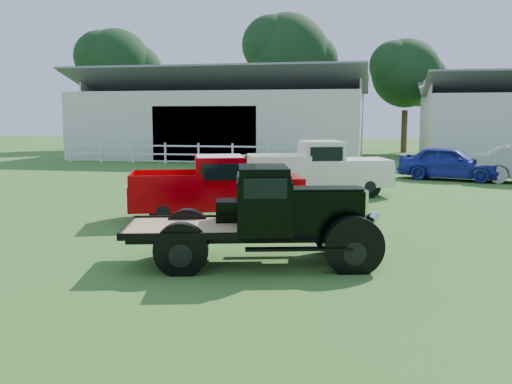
% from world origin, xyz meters
% --- Properties ---
extents(ground, '(120.00, 120.00, 0.00)m').
position_xyz_m(ground, '(0.00, 0.00, 0.00)').
color(ground, '#306C26').
extents(shed_left, '(18.80, 10.20, 5.60)m').
position_xyz_m(shed_left, '(-7.00, 26.00, 2.80)').
color(shed_left, beige).
rests_on(shed_left, ground).
extents(fence_rail, '(14.20, 0.16, 1.20)m').
position_xyz_m(fence_rail, '(-8.00, 20.00, 0.60)').
color(fence_rail, white).
rests_on(fence_rail, ground).
extents(tree_a, '(6.30, 6.30, 10.50)m').
position_xyz_m(tree_a, '(-18.00, 33.00, 5.25)').
color(tree_a, black).
rests_on(tree_a, ground).
extents(tree_b, '(6.90, 6.90, 11.50)m').
position_xyz_m(tree_b, '(-4.00, 34.00, 5.75)').
color(tree_b, black).
rests_on(tree_b, ground).
extents(tree_c, '(5.40, 5.40, 9.00)m').
position_xyz_m(tree_c, '(5.00, 33.00, 4.50)').
color(tree_c, black).
rests_on(tree_c, ground).
extents(vintage_flatbed, '(4.91, 2.88, 1.82)m').
position_xyz_m(vintage_flatbed, '(0.69, -0.97, 0.91)').
color(vintage_flatbed, black).
rests_on(vintage_flatbed, ground).
extents(red_pickup, '(5.03, 3.22, 1.71)m').
position_xyz_m(red_pickup, '(-1.32, 3.36, 0.86)').
color(red_pickup, '#B60006').
rests_on(red_pickup, ground).
extents(white_pickup, '(5.38, 3.35, 1.85)m').
position_xyz_m(white_pickup, '(0.90, 8.48, 0.92)').
color(white_pickup, '#F3EDCD').
rests_on(white_pickup, ground).
extents(misc_car_blue, '(4.58, 2.92, 1.45)m').
position_xyz_m(misc_car_blue, '(6.01, 14.41, 0.73)').
color(misc_car_blue, navy).
rests_on(misc_car_blue, ground).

